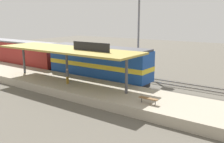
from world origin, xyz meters
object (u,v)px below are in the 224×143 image
object	(u,v)px
passenger_carriage_front	(14,53)
light_mast	(139,15)
locomotive	(98,63)
platform_bench	(148,99)
person_waiting	(67,75)

from	to	relation	value
passenger_carriage_front	light_mast	size ratio (longest dim) A/B	1.71
light_mast	passenger_carriage_front	bearing A→B (deg)	111.93
locomotive	platform_bench	bearing A→B (deg)	-120.18
platform_bench	locomotive	world-z (taller)	locomotive
person_waiting	platform_bench	bearing A→B (deg)	-93.46
locomotive	light_mast	xyz separation A→B (m)	(7.80, -1.37, 5.99)
platform_bench	passenger_carriage_front	bearing A→B (deg)	78.04
locomotive	person_waiting	distance (m)	5.40
passenger_carriage_front	platform_bench	bearing A→B (deg)	-101.96
passenger_carriage_front	light_mast	distance (m)	21.75
platform_bench	light_mast	distance (m)	17.90
platform_bench	passenger_carriage_front	xyz separation A→B (m)	(6.00, 28.32, 0.97)
platform_bench	passenger_carriage_front	size ratio (longest dim) A/B	0.08
platform_bench	light_mast	xyz separation A→B (m)	(13.80, 8.95, 7.05)
locomotive	light_mast	bearing A→B (deg)	-9.96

